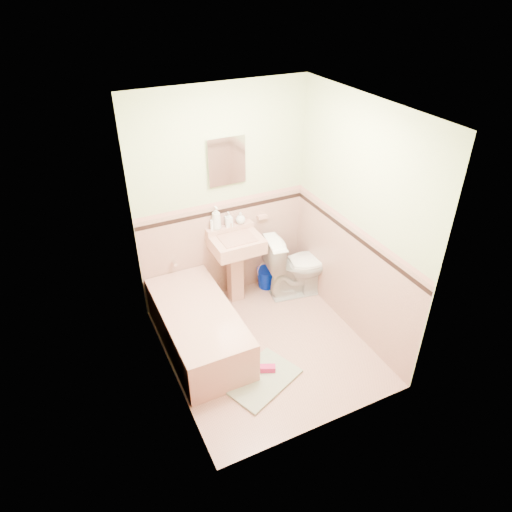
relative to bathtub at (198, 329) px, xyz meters
name	(u,v)px	position (x,y,z in m)	size (l,w,h in m)	color
floor	(266,346)	(0.63, -0.33, -0.23)	(2.20, 2.20, 0.00)	tan
ceiling	(270,109)	(0.63, -0.33, 2.27)	(2.20, 2.20, 0.00)	white
wall_back	(223,200)	(0.63, 0.77, 1.02)	(2.50, 2.50, 0.00)	#EDE3C1
wall_front	(335,316)	(0.63, -1.43, 1.02)	(2.50, 2.50, 0.00)	#EDE3C1
wall_left	(162,273)	(-0.37, -0.33, 1.02)	(2.50, 2.50, 0.00)	#EDE3C1
wall_right	(357,224)	(1.63, -0.33, 1.02)	(2.50, 2.50, 0.00)	#EDE3C1
wainscot_back	(225,250)	(0.63, 0.76, 0.38)	(2.00, 2.00, 0.00)	tan
wainscot_front	(327,376)	(0.63, -1.42, 0.38)	(2.00, 2.00, 0.00)	tan
wainscot_left	(171,331)	(-0.36, -0.33, 0.38)	(2.20, 2.20, 0.00)	tan
wainscot_right	(349,277)	(1.62, -0.33, 0.38)	(2.20, 2.20, 0.00)	tan
accent_back	(224,211)	(0.63, 0.75, 0.90)	(2.00, 2.00, 0.00)	black
accent_front	(332,328)	(0.63, -1.41, 0.90)	(2.00, 2.00, 0.00)	black
accent_left	(166,285)	(-0.35, -0.33, 0.89)	(2.20, 2.20, 0.00)	black
accent_right	(354,235)	(1.61, -0.33, 0.89)	(2.20, 2.20, 0.00)	black
cap_back	(223,203)	(0.63, 0.75, 0.99)	(2.00, 2.00, 0.00)	tan
cap_front	(333,318)	(0.63, -1.41, 0.99)	(2.00, 2.00, 0.00)	tan
cap_left	(165,276)	(-0.35, -0.33, 1.00)	(2.20, 2.20, 0.00)	tan
cap_right	(355,227)	(1.61, -0.33, 1.00)	(2.20, 2.20, 0.00)	tan
bathtub	(198,329)	(0.00, 0.00, 0.00)	(0.70, 1.50, 0.45)	tan
tub_faucet	(174,262)	(0.00, 0.72, 0.41)	(0.04, 0.04, 0.12)	silver
sink	(237,270)	(0.68, 0.53, 0.21)	(0.56, 0.48, 0.88)	tan
sink_faucet	(231,226)	(0.68, 0.67, 0.72)	(0.02, 0.02, 0.10)	silver
medicine_cabinet	(226,161)	(0.68, 0.74, 1.47)	(0.39, 0.04, 0.48)	white
soap_dish	(262,217)	(1.10, 0.73, 0.72)	(0.12, 0.07, 0.04)	tan
soap_bottle_left	(216,218)	(0.52, 0.71, 0.85)	(0.11, 0.11, 0.27)	#B2B2B2
soap_bottle_mid	(229,219)	(0.67, 0.71, 0.80)	(0.08, 0.08, 0.17)	#B2B2B2
soap_bottle_right	(240,218)	(0.82, 0.71, 0.79)	(0.11, 0.11, 0.14)	#B2B2B2
tube	(212,225)	(0.47, 0.71, 0.77)	(0.04, 0.04, 0.12)	white
toilet	(298,265)	(1.40, 0.37, 0.18)	(0.45, 0.79, 0.80)	white
bucket	(267,278)	(1.12, 0.64, -0.10)	(0.25, 0.25, 0.25)	#0017AA
bath_mat	(261,379)	(0.37, -0.73, -0.21)	(0.72, 0.48, 0.03)	gray
shoe	(268,368)	(0.47, -0.67, -0.17)	(0.15, 0.07, 0.06)	#BF1E59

